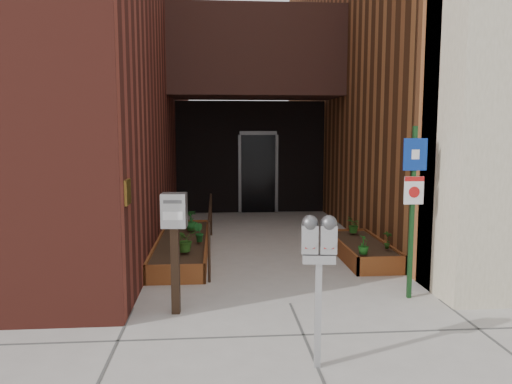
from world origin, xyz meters
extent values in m
plane|color=#9E9991|center=(0.00, 0.00, 0.00)|extent=(80.00, 80.00, 0.00)
cube|color=maroon|center=(-6.00, 6.70, 5.00)|extent=(8.00, 14.60, 10.00)
cube|color=brown|center=(6.00, 7.15, 5.00)|extent=(8.00, 13.70, 10.00)
cube|color=#B5A98B|center=(2.55, 0.20, 2.20)|extent=(1.10, 1.20, 4.40)
cube|color=#331816|center=(0.00, 6.00, 4.00)|extent=(4.20, 2.00, 2.00)
cube|color=black|center=(0.00, 7.40, 1.50)|extent=(4.00, 0.30, 3.00)
cube|color=black|center=(0.20, 7.22, 1.05)|extent=(0.90, 0.06, 2.10)
cube|color=#B79338|center=(-1.99, -0.20, 1.50)|extent=(0.04, 0.30, 0.30)
cube|color=brown|center=(-1.55, 0.92, 0.15)|extent=(0.90, 0.04, 0.30)
cube|color=brown|center=(-1.55, 4.48, 0.15)|extent=(0.90, 0.04, 0.30)
cube|color=brown|center=(-1.98, 2.70, 0.15)|extent=(0.04, 3.60, 0.30)
cube|color=brown|center=(-1.12, 2.70, 0.15)|extent=(0.04, 3.60, 0.30)
cube|color=black|center=(-1.55, 2.70, 0.13)|extent=(0.82, 3.52, 0.26)
cube|color=brown|center=(1.60, 1.12, 0.15)|extent=(0.80, 0.04, 0.30)
cube|color=brown|center=(1.60, 3.28, 0.15)|extent=(0.80, 0.04, 0.30)
cube|color=brown|center=(1.22, 2.20, 0.15)|extent=(0.04, 2.20, 0.30)
cube|color=brown|center=(1.98, 2.20, 0.15)|extent=(0.04, 2.20, 0.30)
cube|color=black|center=(1.60, 2.20, 0.13)|extent=(0.72, 2.12, 0.26)
cylinder|color=black|center=(-1.05, 1.00, 0.45)|extent=(0.04, 0.04, 0.90)
cylinder|color=black|center=(-1.05, 4.30, 0.45)|extent=(0.04, 0.04, 0.90)
cylinder|color=black|center=(-1.05, 2.65, 0.88)|extent=(0.04, 3.30, 0.04)
cube|color=#A8A8AA|center=(0.00, -1.73, 0.51)|extent=(0.07, 0.07, 1.01)
cube|color=#A8A8AA|center=(0.00, -1.73, 1.05)|extent=(0.32, 0.16, 0.08)
cube|color=#A8A8AA|center=(-0.08, -1.72, 1.23)|extent=(0.16, 0.12, 0.26)
sphere|color=#59595B|center=(-0.08, -1.72, 1.39)|extent=(0.15, 0.15, 0.15)
cube|color=white|center=(-0.09, -1.78, 1.25)|extent=(0.09, 0.02, 0.05)
cube|color=#B21414|center=(-0.09, -1.78, 1.17)|extent=(0.09, 0.02, 0.03)
cube|color=#A8A8AA|center=(0.09, -1.75, 1.23)|extent=(0.16, 0.12, 0.26)
sphere|color=#59595B|center=(0.09, -1.75, 1.39)|extent=(0.15, 0.15, 0.15)
cube|color=white|center=(0.08, -1.80, 1.25)|extent=(0.09, 0.02, 0.05)
cube|color=#B21414|center=(0.08, -1.80, 1.17)|extent=(0.09, 0.02, 0.03)
cube|color=#153A19|center=(1.62, 0.10, 1.14)|extent=(0.05, 0.05, 2.28)
cube|color=navy|center=(1.62, 0.07, 1.92)|extent=(0.31, 0.03, 0.41)
cube|color=white|center=(1.62, 0.06, 1.92)|extent=(0.10, 0.01, 0.12)
cube|color=white|center=(1.62, 0.07, 1.45)|extent=(0.26, 0.03, 0.36)
cube|color=#B21414|center=(1.62, 0.06, 1.60)|extent=(0.26, 0.02, 0.06)
cylinder|color=#B21414|center=(1.62, 0.06, 1.43)|extent=(0.15, 0.01, 0.15)
cube|color=black|center=(-1.44, -0.22, 0.54)|extent=(0.11, 0.11, 1.08)
cube|color=#AFAFB1|center=(-1.44, -0.22, 1.28)|extent=(0.31, 0.24, 0.41)
cube|color=#59595B|center=(-1.45, -0.33, 1.40)|extent=(0.22, 0.03, 0.04)
cube|color=white|center=(-1.45, -0.33, 1.23)|extent=(0.24, 0.03, 0.10)
imported|color=#285819|center=(-1.44, 1.69, 0.50)|extent=(0.49, 0.49, 0.39)
imported|color=#164F1B|center=(-1.25, 2.38, 0.46)|extent=(0.25, 0.25, 0.32)
imported|color=#1A5C1F|center=(-1.43, 3.40, 0.50)|extent=(0.27, 0.27, 0.39)
imported|color=#205017|center=(-1.84, 3.92, 0.50)|extent=(0.25, 0.25, 0.40)
imported|color=#1A5E1B|center=(1.35, 1.30, 0.45)|extent=(0.17, 0.17, 0.30)
imported|color=#234F16|center=(1.85, 1.63, 0.45)|extent=(0.22, 0.22, 0.30)
imported|color=#24621C|center=(1.64, 2.89, 0.46)|extent=(0.30, 0.30, 0.31)
camera|label=1|loc=(-0.94, -6.16, 2.23)|focal=35.00mm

